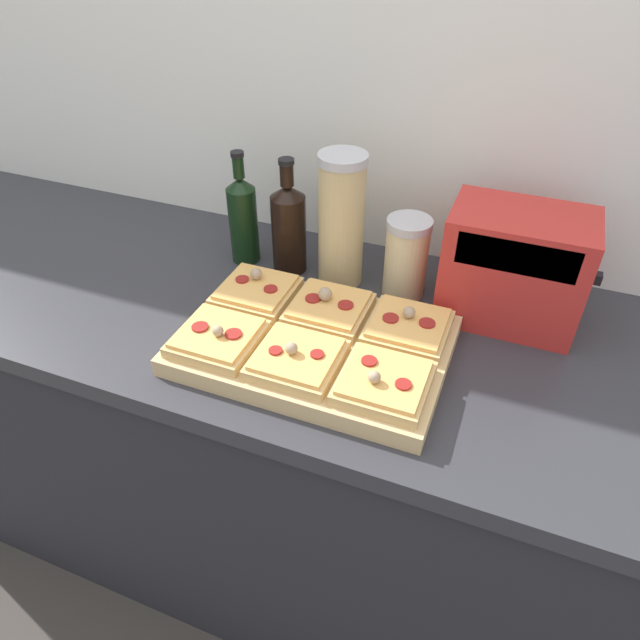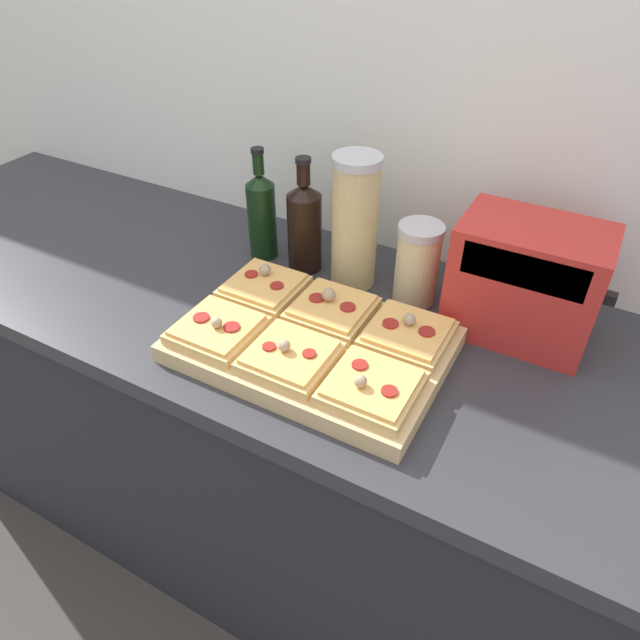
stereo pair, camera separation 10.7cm
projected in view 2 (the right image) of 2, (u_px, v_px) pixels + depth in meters
wall_back at (426, 111)px, 1.19m from camera, size 6.00×0.06×2.50m
kitchen_counter at (341, 468)px, 1.43m from camera, size 2.63×0.67×0.92m
cutting_board at (312, 345)px, 1.07m from camera, size 0.49×0.33×0.04m
pizza_slice_back_left at (264, 286)px, 1.17m from camera, size 0.15×0.15×0.05m
pizza_slice_back_center at (332, 309)px, 1.11m from camera, size 0.15×0.15×0.06m
pizza_slice_back_right at (408, 334)px, 1.05m from camera, size 0.15×0.15×0.05m
pizza_slice_front_left at (217, 329)px, 1.06m from camera, size 0.15×0.15×0.05m
pizza_slice_front_center at (290, 356)px, 1.00m from camera, size 0.15×0.15×0.05m
pizza_slice_front_right at (372, 387)px, 0.94m from camera, size 0.15×0.15×0.05m
olive_oil_bottle at (262, 214)px, 1.30m from camera, size 0.07×0.07×0.26m
wine_bottle at (304, 225)px, 1.26m from camera, size 0.08×0.08×0.26m
grain_jar_tall at (355, 223)px, 1.19m from camera, size 0.10×0.10×0.29m
grain_jar_short at (417, 264)px, 1.17m from camera, size 0.09×0.09×0.18m
toaster_oven at (525, 281)px, 1.07m from camera, size 0.29×0.17×0.23m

